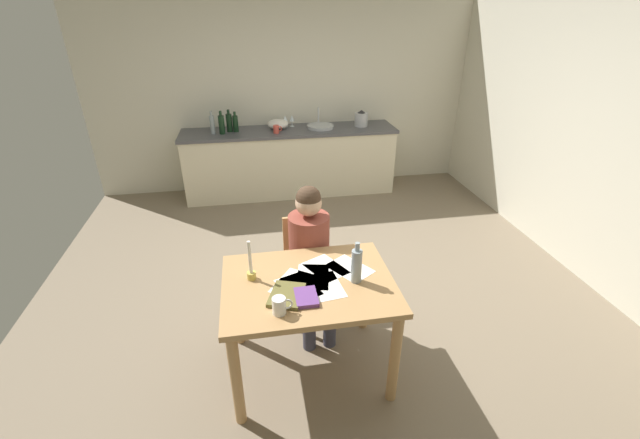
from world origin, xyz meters
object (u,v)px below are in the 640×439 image
object	(u,v)px
chair_at_table	(308,263)
bottle_sauce	(235,123)
mixing_bowl	(278,124)
sink_unit	(320,126)
wine_glass_near_sink	(292,118)
bottle_vinegar	(222,124)
dining_table	(309,297)
coffee_mug	(280,306)
teacup_on_counter	(276,129)
book_cookery	(306,297)
person_seated	(311,251)
wine_bottle_on_table	(357,265)
stovetop_kettle	(361,119)
book_magazine	(287,295)
candlestick	(251,269)
bottle_wine_red	(229,122)
bottle_oil	(212,124)
wine_glass_by_kettle	(285,119)

from	to	relation	value
chair_at_table	bottle_sauce	distance (m)	2.72
mixing_bowl	sink_unit	bearing A→B (deg)	-6.41
wine_glass_near_sink	bottle_vinegar	bearing A→B (deg)	-167.13
dining_table	wine_glass_near_sink	distance (m)	3.43
coffee_mug	teacup_on_counter	world-z (taller)	teacup_on_counter
sink_unit	wine_glass_near_sink	xyz separation A→B (m)	(-0.37, 0.15, 0.09)
dining_table	book_cookery	world-z (taller)	book_cookery
mixing_bowl	teacup_on_counter	xyz separation A→B (m)	(-0.04, -0.22, -0.01)
person_seated	wine_bottle_on_table	distance (m)	0.63
coffee_mug	stovetop_kettle	world-z (taller)	stovetop_kettle
wine_bottle_on_table	stovetop_kettle	xyz separation A→B (m)	(0.91, 3.29, 0.11)
coffee_mug	book_magazine	xyz separation A→B (m)	(0.05, 0.15, -0.04)
wine_bottle_on_table	mixing_bowl	distance (m)	3.37
book_magazine	candlestick	bearing A→B (deg)	151.98
dining_table	bottle_wine_red	distance (m)	3.35
bottle_vinegar	mixing_bowl	xyz separation A→B (m)	(0.73, 0.13, -0.06)
sink_unit	teacup_on_counter	distance (m)	0.62
book_magazine	bottle_sauce	world-z (taller)	bottle_sauce
stovetop_kettle	bottle_sauce	bearing A→B (deg)	179.49
dining_table	book_magazine	size ratio (longest dim) A/B	4.46
chair_at_table	candlestick	xyz separation A→B (m)	(-0.45, -0.56, 0.37)
bottle_vinegar	mixing_bowl	world-z (taller)	bottle_vinegar
wine_bottle_on_table	bottle_oil	world-z (taller)	bottle_oil
chair_at_table	book_cookery	size ratio (longest dim) A/B	4.51
sink_unit	teacup_on_counter	size ratio (longest dim) A/B	3.18
bottle_sauce	stovetop_kettle	world-z (taller)	bottle_sauce
dining_table	bottle_wine_red	bearing A→B (deg)	99.43
mixing_bowl	teacup_on_counter	bearing A→B (deg)	-100.23
bottle_sauce	mixing_bowl	bearing A→B (deg)	5.39
book_cookery	bottle_sauce	size ratio (longest dim) A/B	0.73
teacup_on_counter	dining_table	bearing A→B (deg)	-90.95
person_seated	candlestick	world-z (taller)	person_seated
book_magazine	bottle_sauce	size ratio (longest dim) A/B	0.97
bottle_oil	coffee_mug	bearing A→B (deg)	-81.08
book_magazine	wine_glass_near_sink	bearing A→B (deg)	102.40
chair_at_table	coffee_mug	xyz separation A→B (m)	(-0.30, -0.93, 0.35)
book_cookery	bottle_wine_red	distance (m)	3.50
bottle_sauce	wine_glass_by_kettle	bearing A→B (deg)	11.53
bottle_sauce	stovetop_kettle	xyz separation A→B (m)	(1.69, -0.02, -0.01)
wine_bottle_on_table	teacup_on_counter	bearing A→B (deg)	94.68
candlestick	wine_bottle_on_table	xyz separation A→B (m)	(0.67, -0.14, 0.04)
wine_bottle_on_table	teacup_on_counter	distance (m)	3.15
person_seated	wine_glass_by_kettle	size ratio (longest dim) A/B	7.76
book_cookery	sink_unit	distance (m)	3.50
sink_unit	teacup_on_counter	world-z (taller)	sink_unit
chair_at_table	bottle_oil	size ratio (longest dim) A/B	2.93
bottle_vinegar	wine_glass_by_kettle	xyz separation A→B (m)	(0.83, 0.21, -0.02)
book_magazine	bottle_oil	world-z (taller)	bottle_oil
candlestick	bottle_wine_red	size ratio (longest dim) A/B	1.01
coffee_mug	mixing_bowl	world-z (taller)	mixing_bowl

